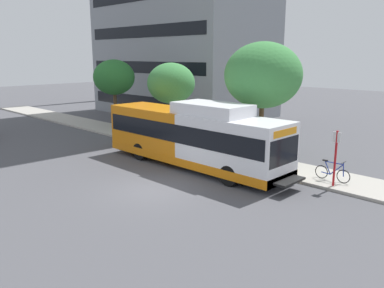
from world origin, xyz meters
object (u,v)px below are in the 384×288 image
at_px(street_tree_far_block, 114,77).
at_px(street_tree_mid_block, 171,83).
at_px(transit_bus, 193,137).
at_px(street_tree_near_stop, 263,75).
at_px(bicycle_parked, 332,172).
at_px(bus_stop_sign_pole, 336,154).

bearing_deg(street_tree_far_block, street_tree_mid_block, -90.89).
relative_size(transit_bus, street_tree_near_stop, 1.84).
bearing_deg(transit_bus, street_tree_far_block, 73.50).
xyz_separation_m(bicycle_parked, street_tree_far_block, (1.18, 19.64, 3.71)).
relative_size(bus_stop_sign_pole, street_tree_mid_block, 0.48).
relative_size(bus_stop_sign_pole, bicycle_parked, 1.48).
xyz_separation_m(bicycle_parked, street_tree_near_stop, (1.05, 4.92, 4.39)).
relative_size(transit_bus, bus_stop_sign_pole, 4.71).
bearing_deg(street_tree_near_stop, bus_stop_sign_pole, -108.05).
height_order(street_tree_near_stop, street_tree_mid_block, street_tree_near_stop).
relative_size(street_tree_near_stop, street_tree_far_block, 1.19).
bearing_deg(transit_bus, street_tree_near_stop, -27.67).
relative_size(transit_bus, street_tree_mid_block, 2.26).
distance_m(bus_stop_sign_pole, street_tree_mid_block, 13.29).
distance_m(transit_bus, street_tree_mid_block, 7.23).
distance_m(transit_bus, bus_stop_sign_pole, 7.47).
distance_m(transit_bus, street_tree_near_stop, 5.25).
xyz_separation_m(street_tree_mid_block, street_tree_far_block, (0.11, 7.07, 0.15)).
bearing_deg(street_tree_near_stop, street_tree_mid_block, 89.82).
distance_m(bus_stop_sign_pole, bicycle_parked, 1.33).
xyz_separation_m(transit_bus, street_tree_mid_block, (3.68, 5.73, 2.42)).
bearing_deg(street_tree_near_stop, bicycle_parked, -102.07).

